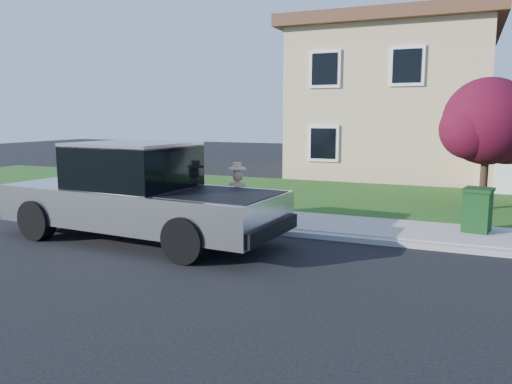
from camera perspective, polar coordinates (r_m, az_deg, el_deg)
ground at (r=8.76m, az=-0.12°, el=-9.35°), size 80.00×80.00×0.00m
curb at (r=11.13m, az=10.55°, el=-5.26°), size 40.00×0.20×0.12m
sidewalk at (r=12.18m, az=11.66°, el=-4.02°), size 40.00×2.00×0.15m
lawn at (r=16.55m, az=14.72°, el=-0.88°), size 40.00×7.00×0.10m
house at (r=24.14m, az=18.48°, el=9.30°), size 14.00×11.30×6.85m
pickup_truck at (r=11.20m, az=-13.23°, el=-0.34°), size 6.68×2.76×2.15m
woman at (r=11.58m, az=-2.15°, el=-0.93°), size 0.63×0.51×1.65m
ornamental_tree at (r=15.38m, az=25.09°, el=6.90°), size 2.68×2.42×3.68m
trash_bin at (r=12.21m, az=23.98°, el=-1.83°), size 0.71×0.79×0.98m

